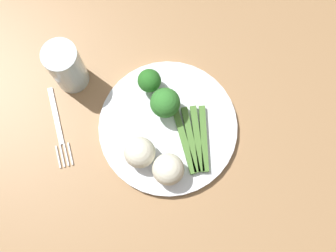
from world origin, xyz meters
The scene contains 10 objects.
ground_plane centered at (0.00, 0.00, -0.01)m, with size 6.00×6.00×0.02m, color #B7A88E.
dining_table centered at (0.00, 0.00, 0.65)m, with size 1.19×0.81×0.77m.
plate centered at (-0.06, 0.00, 0.78)m, with size 0.27×0.27×0.01m, color white.
asparagus_bundle centered at (-0.11, 0.03, 0.79)m, with size 0.07×0.13×0.01m.
broccoli_front centered at (-0.06, -0.03, 0.83)m, with size 0.06×0.06×0.07m.
broccoli_back_right centered at (-0.03, -0.08, 0.82)m, with size 0.05×0.05×0.06m.
cauliflower_right centered at (-0.01, 0.06, 0.82)m, with size 0.06×0.06×0.06m, color silver.
cauliflower_left centered at (-0.06, 0.09, 0.82)m, with size 0.06×0.06×0.06m, color silver.
fork centered at (0.15, 0.00, 0.77)m, with size 0.06×0.16×0.00m.
water_glass centered at (0.13, -0.11, 0.83)m, with size 0.07×0.07×0.12m, color silver.
Camera 1 is at (-0.06, 0.19, 1.57)m, focal length 44.21 mm.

